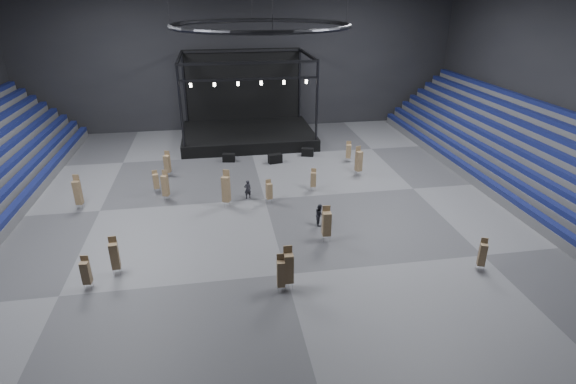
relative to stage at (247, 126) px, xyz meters
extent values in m
plane|color=#525254|center=(0.00, -16.24, -1.45)|extent=(50.00, 50.00, 0.00)
cube|color=black|center=(0.00, 4.76, 7.55)|extent=(50.00, 0.20, 18.00)
cube|color=black|center=(0.00, -37.24, 7.55)|extent=(50.00, 0.20, 18.00)
cube|color=black|center=(25.00, -16.24, 7.55)|extent=(0.20, 42.00, 18.00)
cube|color=#0C1138|center=(-18.12, -16.24, -0.50)|extent=(0.59, 40.00, 0.40)
cube|color=#0C1138|center=(-19.02, -16.24, 0.25)|extent=(0.59, 40.00, 0.40)
cube|color=#4D4D50|center=(21.40, -16.24, -1.08)|extent=(7.20, 40.00, 0.75)
cube|color=#0C1138|center=(18.12, -16.24, -0.50)|extent=(0.59, 40.00, 0.40)
cube|color=#4D4D50|center=(21.85, -16.24, -0.70)|extent=(6.30, 40.00, 1.50)
cube|color=#0C1138|center=(19.02, -16.24, 0.25)|extent=(0.59, 40.00, 0.40)
cube|color=#4D4D50|center=(22.30, -16.24, -0.33)|extent=(5.40, 40.00, 2.25)
cube|color=#0C1138|center=(19.91, -16.24, 1.00)|extent=(0.59, 40.00, 0.40)
cube|color=#4D4D50|center=(22.75, -16.24, 0.05)|extent=(4.50, 40.00, 3.00)
cube|color=#0C1138|center=(20.82, -16.24, 1.75)|extent=(0.59, 40.00, 0.40)
cube|color=#4D4D50|center=(23.20, -16.24, 0.42)|extent=(3.60, 40.00, 3.75)
cube|color=#0C1138|center=(21.71, -16.24, 2.50)|extent=(0.59, 40.00, 0.40)
cube|color=#4D4D50|center=(23.65, -16.24, 0.80)|extent=(2.70, 40.00, 4.50)
cube|color=#0C1138|center=(22.61, -16.24, 3.25)|extent=(0.59, 40.00, 0.40)
cube|color=#4D4D50|center=(24.10, -16.24, 1.17)|extent=(1.80, 40.00, 5.25)
cube|color=#0C1138|center=(23.52, -16.24, 4.00)|extent=(0.59, 40.00, 0.40)
cube|color=#4D4D50|center=(24.55, -16.24, 1.55)|extent=(0.90, 40.00, 6.00)
cube|color=#0C1138|center=(24.41, -16.24, 4.75)|extent=(0.59, 40.00, 0.40)
cube|color=black|center=(0.00, -0.74, -0.85)|extent=(14.00, 10.00, 1.20)
cube|color=black|center=(0.00, 4.06, 3.75)|extent=(13.30, 0.30, 8.00)
cylinder|color=black|center=(-6.60, -5.34, 3.65)|extent=(0.24, 0.24, 7.80)
cylinder|color=black|center=(-6.60, 3.86, 3.65)|extent=(0.24, 0.24, 7.80)
cylinder|color=black|center=(6.60, -5.34, 3.65)|extent=(0.24, 0.24, 7.80)
cylinder|color=black|center=(6.60, 3.86, 3.65)|extent=(0.24, 0.24, 7.80)
cube|color=black|center=(0.00, -5.34, 7.55)|extent=(13.40, 0.25, 0.25)
cube|color=black|center=(0.00, 3.86, 7.55)|extent=(13.40, 0.25, 0.25)
cube|color=black|center=(0.00, -5.34, 6.05)|extent=(13.40, 0.20, 0.20)
cylinder|color=white|center=(-5.50, -5.34, 5.65)|extent=(0.24, 0.24, 0.35)
cylinder|color=white|center=(-3.30, -5.34, 5.65)|extent=(0.24, 0.24, 0.35)
cylinder|color=white|center=(-1.10, -5.34, 5.65)|extent=(0.24, 0.24, 0.35)
cylinder|color=white|center=(1.10, -5.34, 5.65)|extent=(0.24, 0.24, 0.35)
cylinder|color=white|center=(3.30, -5.34, 5.65)|extent=(0.24, 0.24, 0.35)
cylinder|color=white|center=(5.50, -5.34, 5.65)|extent=(0.24, 0.24, 0.35)
torus|color=black|center=(0.00, -16.24, 11.55)|extent=(12.30, 12.30, 0.30)
cube|color=black|center=(-2.40, -7.10, -1.05)|extent=(1.27, 0.78, 0.79)
cube|color=black|center=(1.96, -8.21, -1.02)|extent=(1.40, 0.88, 0.87)
cube|color=black|center=(5.45, -6.76, -1.05)|extent=(1.33, 0.94, 0.80)
cylinder|color=silver|center=(-14.19, -15.76, -1.25)|extent=(0.03, 0.03, 0.40)
cylinder|color=silver|center=(-14.19, -15.38, -1.25)|extent=(0.03, 0.03, 0.40)
cylinder|color=silver|center=(-13.81, -15.76, -1.25)|extent=(0.03, 0.03, 0.40)
cylinder|color=silver|center=(-13.81, -15.38, -1.25)|extent=(0.03, 0.03, 0.40)
cube|color=olive|center=(-14.00, -15.57, -0.13)|extent=(0.53, 0.53, 1.85)
cube|color=olive|center=(-13.98, -15.37, 0.75)|extent=(0.46, 0.11, 1.02)
cylinder|color=silver|center=(8.66, -12.73, -1.24)|extent=(0.03, 0.03, 0.42)
cylinder|color=silver|center=(8.66, -12.33, -1.24)|extent=(0.03, 0.03, 0.42)
cylinder|color=silver|center=(9.07, -12.73, -1.24)|extent=(0.03, 0.03, 0.42)
cylinder|color=silver|center=(9.07, -12.33, -1.24)|extent=(0.03, 0.03, 0.42)
cube|color=olive|center=(8.87, -12.53, -0.13)|extent=(0.63, 0.63, 1.80)
cube|color=olive|center=(8.81, -12.33, 0.72)|extent=(0.49, 0.20, 0.99)
cylinder|color=silver|center=(-9.91, -25.20, -1.25)|extent=(0.03, 0.03, 0.39)
cylinder|color=silver|center=(-9.91, -24.82, -1.25)|extent=(0.03, 0.03, 0.39)
cylinder|color=silver|center=(-9.53, -25.20, -1.25)|extent=(0.03, 0.03, 0.39)
cylinder|color=silver|center=(-9.53, -24.82, -1.25)|extent=(0.03, 0.03, 0.39)
cube|color=olive|center=(-9.72, -25.01, -0.25)|extent=(0.51, 0.51, 1.61)
cube|color=olive|center=(-9.74, -24.81, 0.50)|extent=(0.45, 0.10, 0.89)
cylinder|color=silver|center=(-7.85, -15.24, -1.26)|extent=(0.03, 0.03, 0.38)
cylinder|color=silver|center=(-7.85, -14.88, -1.26)|extent=(0.03, 0.03, 0.38)
cylinder|color=silver|center=(-7.49, -15.24, -1.26)|extent=(0.03, 0.03, 0.38)
cylinder|color=silver|center=(-7.49, -14.88, -1.26)|extent=(0.03, 0.03, 0.38)
cube|color=olive|center=(-7.67, -15.06, -0.23)|extent=(0.58, 0.58, 1.67)
cube|color=olive|center=(-7.61, -14.87, 0.55)|extent=(0.44, 0.19, 0.92)
cylinder|color=silver|center=(-0.70, -28.40, -1.27)|extent=(0.03, 0.03, 0.35)
cylinder|color=silver|center=(-0.70, -28.07, -1.27)|extent=(0.03, 0.03, 0.35)
cylinder|color=silver|center=(-0.36, -28.40, -1.27)|extent=(0.03, 0.03, 0.35)
cylinder|color=silver|center=(-0.36, -28.07, -1.27)|extent=(0.03, 0.03, 0.35)
cube|color=olive|center=(-0.53, -28.24, -0.32)|extent=(0.44, 0.44, 1.55)
cube|color=olive|center=(-0.52, -28.06, 0.40)|extent=(0.41, 0.07, 0.85)
cylinder|color=silver|center=(-0.28, -28.24, -1.24)|extent=(0.03, 0.03, 0.43)
cylinder|color=silver|center=(-0.28, -27.83, -1.24)|extent=(0.03, 0.03, 0.43)
cylinder|color=silver|center=(0.13, -28.24, -1.24)|extent=(0.03, 0.03, 0.43)
cylinder|color=silver|center=(0.13, -27.83, -1.24)|extent=(0.03, 0.03, 0.43)
cube|color=olive|center=(-0.08, -28.03, -0.15)|extent=(0.52, 0.52, 1.74)
cube|color=olive|center=(-0.08, -27.82, 0.67)|extent=(0.49, 0.07, 0.96)
cylinder|color=silver|center=(0.10, -17.10, -1.27)|extent=(0.03, 0.03, 0.36)
cylinder|color=silver|center=(0.10, -16.75, -1.27)|extent=(0.03, 0.03, 0.36)
cylinder|color=silver|center=(0.45, -17.10, -1.27)|extent=(0.03, 0.03, 0.36)
cylinder|color=silver|center=(0.45, -16.75, -1.27)|extent=(0.03, 0.03, 0.36)
cube|color=olive|center=(0.28, -16.92, -0.46)|extent=(0.52, 0.52, 1.25)
cube|color=olive|center=(0.24, -16.74, 0.11)|extent=(0.42, 0.14, 0.69)
cylinder|color=silver|center=(11.27, -28.29, -1.28)|extent=(0.03, 0.03, 0.34)
cylinder|color=silver|center=(11.27, -27.97, -1.28)|extent=(0.03, 0.03, 0.34)
cylinder|color=silver|center=(11.59, -28.29, -1.28)|extent=(0.03, 0.03, 0.34)
cylinder|color=silver|center=(11.59, -27.97, -1.28)|extent=(0.03, 0.03, 0.34)
cube|color=olive|center=(11.43, -28.13, -0.41)|extent=(0.54, 0.54, 1.39)
cube|color=olive|center=(11.50, -27.97, 0.23)|extent=(0.38, 0.20, 0.77)
cylinder|color=silver|center=(-8.10, -10.15, -1.25)|extent=(0.03, 0.03, 0.40)
cylinder|color=silver|center=(-8.10, -9.77, -1.25)|extent=(0.03, 0.03, 0.40)
cylinder|color=silver|center=(-7.72, -10.15, -1.25)|extent=(0.03, 0.03, 0.40)
cylinder|color=silver|center=(-7.72, -9.77, -1.25)|extent=(0.03, 0.03, 0.40)
cube|color=olive|center=(-7.91, -9.96, -0.28)|extent=(0.61, 0.61, 1.54)
cube|color=olive|center=(-7.84, -9.77, 0.44)|extent=(0.46, 0.20, 0.85)
cylinder|color=silver|center=(3.99, -15.34, -1.26)|extent=(0.03, 0.03, 0.37)
cylinder|color=silver|center=(3.99, -14.99, -1.26)|extent=(0.03, 0.03, 0.37)
cylinder|color=silver|center=(4.34, -15.34, -1.26)|extent=(0.03, 0.03, 0.37)
cylinder|color=silver|center=(4.34, -14.99, -1.26)|extent=(0.03, 0.03, 0.37)
cube|color=olive|center=(4.17, -15.16, -0.47)|extent=(0.56, 0.56, 1.22)
cube|color=olive|center=(4.22, -14.99, 0.10)|extent=(0.42, 0.18, 0.67)
cylinder|color=silver|center=(-11.21, -26.41, -1.27)|extent=(0.03, 0.03, 0.37)
cylinder|color=silver|center=(-11.21, -26.06, -1.27)|extent=(0.03, 0.03, 0.37)
cylinder|color=silver|center=(-10.86, -26.41, -1.27)|extent=(0.03, 0.03, 0.37)
cylinder|color=silver|center=(-10.86, -26.06, -1.27)|extent=(0.03, 0.03, 0.37)
cube|color=olive|center=(-11.04, -26.24, -0.41)|extent=(0.47, 0.47, 1.34)
cube|color=olive|center=(-11.02, -26.05, 0.20)|extent=(0.42, 0.09, 0.74)
cylinder|color=silver|center=(8.79, -9.21, -1.25)|extent=(0.03, 0.03, 0.39)
cylinder|color=silver|center=(8.79, -8.83, -1.25)|extent=(0.03, 0.03, 0.39)
cylinder|color=silver|center=(9.16, -9.21, -1.25)|extent=(0.03, 0.03, 0.39)
cylinder|color=silver|center=(9.16, -8.83, -1.25)|extent=(0.03, 0.03, 0.39)
cube|color=olive|center=(8.98, -9.02, -0.40)|extent=(0.58, 0.58, 1.31)
cube|color=olive|center=(9.03, -8.83, 0.20)|extent=(0.45, 0.17, 0.72)
cylinder|color=silver|center=(-8.74, -13.57, -1.27)|extent=(0.03, 0.03, 0.37)
cylinder|color=silver|center=(-8.74, -13.22, -1.27)|extent=(0.03, 0.03, 0.37)
cylinder|color=silver|center=(-8.39, -13.57, -1.27)|extent=(0.03, 0.03, 0.37)
cylinder|color=silver|center=(-8.39, -13.22, -1.27)|extent=(0.03, 0.03, 0.37)
cube|color=olive|center=(-8.57, -13.39, -0.47)|extent=(0.54, 0.54, 1.22)
cube|color=olive|center=(-8.61, -13.22, 0.08)|extent=(0.42, 0.16, 0.67)
cylinder|color=silver|center=(3.02, -23.55, -1.22)|extent=(0.03, 0.03, 0.45)
cylinder|color=silver|center=(3.02, -23.12, -1.22)|extent=(0.03, 0.03, 0.45)
cylinder|color=silver|center=(3.45, -23.55, -1.22)|extent=(0.03, 0.03, 0.45)
cylinder|color=silver|center=(3.45, -23.12, -1.22)|extent=(0.03, 0.03, 0.45)
cube|color=olive|center=(3.24, -23.34, -0.18)|extent=(0.56, 0.56, 1.63)
cube|color=olive|center=(3.25, -23.11, 0.58)|extent=(0.52, 0.09, 0.90)
cylinder|color=silver|center=(-3.22, -17.26, -1.23)|extent=(0.03, 0.03, 0.45)
cylinder|color=silver|center=(-3.22, -16.83, -1.23)|extent=(0.03, 0.03, 0.45)
cylinder|color=silver|center=(-2.80, -17.26, -1.23)|extent=(0.03, 0.03, 0.45)
cylinder|color=silver|center=(-2.80, -16.83, -1.23)|extent=(0.03, 0.03, 0.45)
cube|color=olive|center=(-3.01, -17.04, 0.00)|extent=(0.70, 0.70, 2.00)
cube|color=olive|center=(-2.93, -16.84, 0.95)|extent=(0.50, 0.26, 1.10)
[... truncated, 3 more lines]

